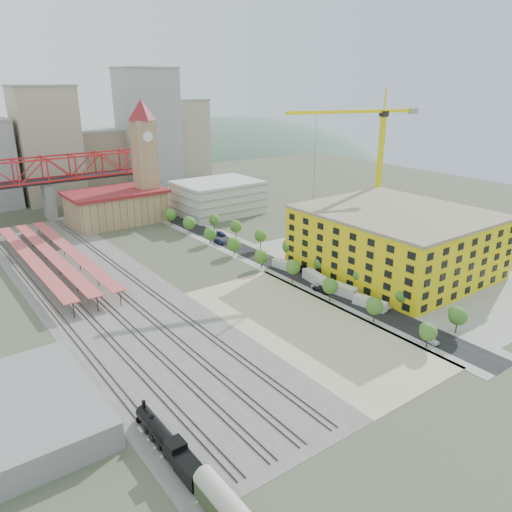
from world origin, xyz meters
TOP-DOWN VIEW (x-y plane):
  - ground at (0.00, 0.00)m, footprint 400.00×400.00m
  - ballast_strip at (-36.00, 17.50)m, footprint 36.00×165.00m
  - dirt_lot at (-4.00, -31.50)m, footprint 28.00×67.00m
  - street_asphalt at (16.00, 15.00)m, footprint 12.00×170.00m
  - sidewalk_west at (10.50, 15.00)m, footprint 3.00×170.00m
  - sidewalk_east at (21.50, 15.00)m, footprint 3.00×170.00m
  - construction_pad at (45.00, -20.00)m, footprint 50.00×90.00m
  - rail_tracks at (-37.80, 17.50)m, footprint 26.56×160.00m
  - platform_canopies at (-41.00, 45.00)m, footprint 16.00×80.00m
  - station_hall at (-5.00, 82.00)m, footprint 38.00×24.00m
  - clock_tower at (8.00, 79.99)m, footprint 12.00×12.00m
  - parking_garage at (36.00, 70.00)m, footprint 34.00×26.00m
  - truss_bridge at (-25.00, 105.00)m, footprint 94.00×9.60m
  - construction_building at (42.00, -20.00)m, footprint 44.60×50.60m
  - warehouse at (-66.00, -30.00)m, footprint 22.00×32.00m
  - street_trees at (16.00, 5.00)m, footprint 15.40×124.40m
  - skyline at (7.47, 142.31)m, footprint 133.00×46.00m
  - distant_hills at (45.28, 260.00)m, footprint 647.00×264.00m
  - locomotive at (-50.00, -50.49)m, footprint 2.71×20.92m
  - tower_crane at (62.57, 8.84)m, footprint 47.07×17.71m
  - site_trailer_a at (16.00, -33.92)m, footprint 3.99×9.35m
  - site_trailer_b at (16.00, -23.18)m, footprint 4.20×10.62m
  - site_trailer_c at (16.00, -13.65)m, footprint 4.48×10.71m
  - site_trailer_d at (16.00, -0.12)m, footprint 3.96×9.52m
  - car_0 at (13.00, -54.23)m, footprint 1.94×4.25m
  - car_1 at (13.00, -18.06)m, footprint 1.78×4.60m
  - car_2 at (13.00, -19.48)m, footprint 3.24×5.63m
  - car_3 at (13.00, 33.48)m, footprint 1.86×4.58m
  - car_4 at (19.00, -36.17)m, footprint 2.09×4.59m
  - car_5 at (19.00, -24.80)m, footprint 1.63×4.42m
  - car_6 at (19.00, -5.49)m, footprint 3.40×6.07m
  - car_7 at (19.00, 41.38)m, footprint 2.47×4.89m

SIDE VIEW (x-z plane):
  - distant_hills at x=45.28m, z-range -193.04..33.96m
  - ground at x=0.00m, z-range 0.00..0.00m
  - street_trees at x=16.00m, z-range -4.00..4.00m
  - sidewalk_west at x=10.50m, z-range 0.00..0.04m
  - sidewalk_east at x=21.50m, z-range 0.00..0.04m
  - ballast_strip at x=-36.00m, z-range 0.00..0.06m
  - dirt_lot at x=-4.00m, z-range 0.00..0.06m
  - street_asphalt at x=16.00m, z-range 0.00..0.06m
  - construction_pad at x=45.00m, z-range 0.00..0.06m
  - rail_tracks at x=-37.80m, z-range 0.06..0.24m
  - car_3 at x=13.00m, z-range 0.00..1.33m
  - car_7 at x=19.00m, z-range 0.00..1.36m
  - car_0 at x=13.00m, z-range 0.00..1.41m
  - car_5 at x=19.00m, z-range 0.00..1.45m
  - car_2 at x=13.00m, z-range 0.00..1.48m
  - car_1 at x=13.00m, z-range 0.00..1.49m
  - car_4 at x=19.00m, z-range 0.00..1.53m
  - car_6 at x=19.00m, z-range 0.00..1.60m
  - site_trailer_a at x=16.00m, z-range 0.00..2.48m
  - site_trailer_d at x=16.00m, z-range 0.00..2.53m
  - site_trailer_b at x=16.00m, z-range 0.00..2.83m
  - site_trailer_c at x=16.00m, z-range 0.00..2.85m
  - locomotive at x=-50.00m, z-range -0.66..4.57m
  - warehouse at x=-66.00m, z-range 0.00..5.00m
  - platform_canopies at x=-41.00m, z-range 1.93..6.06m
  - station_hall at x=-5.00m, z-range 0.12..13.22m
  - parking_garage at x=36.00m, z-range 0.00..14.00m
  - construction_building at x=42.00m, z-range 0.01..18.81m
  - truss_bridge at x=-25.00m, z-range 6.06..31.66m
  - skyline at x=7.47m, z-range -7.19..52.81m
  - clock_tower at x=8.00m, z-range 2.70..54.70m
  - tower_crane at x=62.57m, z-range 6.15..58.67m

